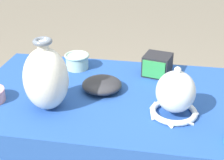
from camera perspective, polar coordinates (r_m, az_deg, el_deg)
The scene contains 6 objects.
display_table at distance 1.44m, azimuth 0.14°, elevation -5.41°, with size 1.16×0.70×0.73m.
vase_tall_bulbous at distance 1.28m, azimuth -10.92°, elevation 0.29°, with size 0.17×0.17×0.28m.
vase_dome_bell at distance 1.25m, azimuth 10.48°, elevation -2.53°, with size 0.19×0.19×0.20m.
mosaic_tile_box at distance 1.57m, azimuth 7.53°, elevation 2.50°, with size 0.14×0.14×0.10m.
cup_wide_celadon at distance 1.63m, azimuth -5.83°, elevation 3.20°, with size 0.12×0.12×0.07m.
bowl_shallow_charcoal at distance 1.42m, azimuth -1.69°, elevation -0.78°, with size 0.17×0.17×0.05m, color #2D2D33.
Camera 1 is at (0.21, -1.22, 1.41)m, focal length 55.00 mm.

